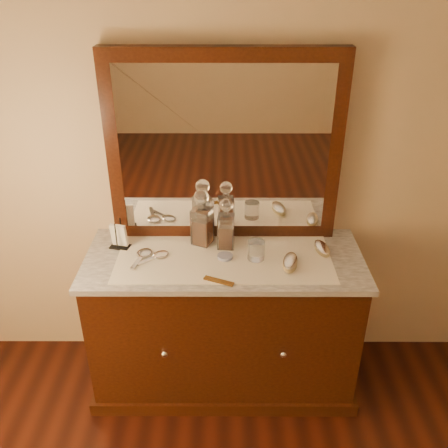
{
  "coord_description": "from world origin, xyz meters",
  "views": [
    {
      "loc": [
        0.01,
        -0.13,
        2.19
      ],
      "look_at": [
        0.0,
        1.85,
        1.1
      ],
      "focal_mm": 38.41,
      "sensor_mm": 36.0,
      "label": 1
    }
  ],
  "objects_px": {
    "brush_near": "(290,262)",
    "hand_mirror_inner": "(158,256)",
    "dresser_cabinet": "(224,323)",
    "mirror_frame": "(224,149)",
    "pin_dish": "(225,256)",
    "decanter_left": "(202,223)",
    "napkin_rack": "(119,237)",
    "comb": "(219,281)",
    "hand_mirror_outer": "(143,255)",
    "decanter_right": "(226,228)",
    "brush_far": "(322,249)"
  },
  "relations": [
    {
      "from": "hand_mirror_inner",
      "to": "comb",
      "type": "bearing_deg",
      "value": -34.42
    },
    {
      "from": "dresser_cabinet",
      "to": "hand_mirror_outer",
      "type": "bearing_deg",
      "value": 179.89
    },
    {
      "from": "napkin_rack",
      "to": "pin_dish",
      "type": "bearing_deg",
      "value": -11.01
    },
    {
      "from": "dresser_cabinet",
      "to": "pin_dish",
      "type": "bearing_deg",
      "value": -68.08
    },
    {
      "from": "mirror_frame",
      "to": "hand_mirror_outer",
      "type": "relative_size",
      "value": 5.78
    },
    {
      "from": "pin_dish",
      "to": "decanter_left",
      "type": "height_order",
      "value": "decanter_left"
    },
    {
      "from": "pin_dish",
      "to": "mirror_frame",
      "type": "bearing_deg",
      "value": 91.11
    },
    {
      "from": "brush_near",
      "to": "brush_far",
      "type": "height_order",
      "value": "brush_near"
    },
    {
      "from": "pin_dish",
      "to": "comb",
      "type": "distance_m",
      "value": 0.21
    },
    {
      "from": "brush_near",
      "to": "hand_mirror_outer",
      "type": "height_order",
      "value": "brush_near"
    },
    {
      "from": "hand_mirror_outer",
      "to": "decanter_right",
      "type": "bearing_deg",
      "value": 13.01
    },
    {
      "from": "mirror_frame",
      "to": "pin_dish",
      "type": "bearing_deg",
      "value": -88.89
    },
    {
      "from": "comb",
      "to": "dresser_cabinet",
      "type": "bearing_deg",
      "value": 106.9
    },
    {
      "from": "pin_dish",
      "to": "napkin_rack",
      "type": "relative_size",
      "value": 0.51
    },
    {
      "from": "dresser_cabinet",
      "to": "hand_mirror_outer",
      "type": "xyz_separation_m",
      "value": [
        -0.42,
        0.0,
        0.45
      ]
    },
    {
      "from": "mirror_frame",
      "to": "hand_mirror_inner",
      "type": "xyz_separation_m",
      "value": [
        -0.34,
        -0.25,
        -0.49
      ]
    },
    {
      "from": "dresser_cabinet",
      "to": "mirror_frame",
      "type": "distance_m",
      "value": 0.97
    },
    {
      "from": "decanter_left",
      "to": "hand_mirror_inner",
      "type": "distance_m",
      "value": 0.29
    },
    {
      "from": "mirror_frame",
      "to": "hand_mirror_outer",
      "type": "xyz_separation_m",
      "value": [
        -0.42,
        -0.24,
        -0.49
      ]
    },
    {
      "from": "mirror_frame",
      "to": "decanter_right",
      "type": "relative_size",
      "value": 4.24
    },
    {
      "from": "brush_near",
      "to": "hand_mirror_inner",
      "type": "relative_size",
      "value": 1.03
    },
    {
      "from": "dresser_cabinet",
      "to": "brush_near",
      "type": "xyz_separation_m",
      "value": [
        0.33,
        -0.09,
        0.47
      ]
    },
    {
      "from": "decanter_right",
      "to": "hand_mirror_inner",
      "type": "height_order",
      "value": "decanter_right"
    },
    {
      "from": "napkin_rack",
      "to": "hand_mirror_inner",
      "type": "bearing_deg",
      "value": -25.54
    },
    {
      "from": "mirror_frame",
      "to": "brush_far",
      "type": "relative_size",
      "value": 7.66
    },
    {
      "from": "hand_mirror_inner",
      "to": "pin_dish",
      "type": "bearing_deg",
      "value": -1.06
    },
    {
      "from": "mirror_frame",
      "to": "brush_far",
      "type": "bearing_deg",
      "value": -21.31
    },
    {
      "from": "pin_dish",
      "to": "decanter_right",
      "type": "height_order",
      "value": "decanter_right"
    },
    {
      "from": "mirror_frame",
      "to": "hand_mirror_outer",
      "type": "bearing_deg",
      "value": -149.81
    },
    {
      "from": "brush_far",
      "to": "hand_mirror_outer",
      "type": "xyz_separation_m",
      "value": [
        -0.93,
        -0.04,
        -0.01
      ]
    },
    {
      "from": "hand_mirror_outer",
      "to": "hand_mirror_inner",
      "type": "bearing_deg",
      "value": -4.99
    },
    {
      "from": "pin_dish",
      "to": "brush_far",
      "type": "xyz_separation_m",
      "value": [
        0.51,
        0.06,
        0.01
      ]
    },
    {
      "from": "dresser_cabinet",
      "to": "comb",
      "type": "relative_size",
      "value": 9.34
    },
    {
      "from": "brush_near",
      "to": "hand_mirror_outer",
      "type": "bearing_deg",
      "value": 173.12
    },
    {
      "from": "decanter_right",
      "to": "pin_dish",
      "type": "bearing_deg",
      "value": -92.62
    },
    {
      "from": "pin_dish",
      "to": "hand_mirror_outer",
      "type": "distance_m",
      "value": 0.42
    },
    {
      "from": "napkin_rack",
      "to": "brush_near",
      "type": "distance_m",
      "value": 0.91
    },
    {
      "from": "dresser_cabinet",
      "to": "hand_mirror_inner",
      "type": "distance_m",
      "value": 0.57
    },
    {
      "from": "dresser_cabinet",
      "to": "pin_dish",
      "type": "height_order",
      "value": "pin_dish"
    },
    {
      "from": "mirror_frame",
      "to": "brush_far",
      "type": "height_order",
      "value": "mirror_frame"
    },
    {
      "from": "comb",
      "to": "hand_mirror_inner",
      "type": "bearing_deg",
      "value": 168.76
    },
    {
      "from": "decanter_right",
      "to": "brush_far",
      "type": "distance_m",
      "value": 0.51
    },
    {
      "from": "comb",
      "to": "napkin_rack",
      "type": "height_order",
      "value": "napkin_rack"
    },
    {
      "from": "dresser_cabinet",
      "to": "brush_near",
      "type": "bearing_deg",
      "value": -15.2
    },
    {
      "from": "comb",
      "to": "hand_mirror_outer",
      "type": "xyz_separation_m",
      "value": [
        -0.4,
        0.22,
        0.0
      ]
    },
    {
      "from": "pin_dish",
      "to": "comb",
      "type": "xyz_separation_m",
      "value": [
        -0.03,
        -0.21,
        -0.0
      ]
    },
    {
      "from": "decanter_left",
      "to": "brush_near",
      "type": "xyz_separation_m",
      "value": [
        0.45,
        -0.23,
        -0.1
      ]
    },
    {
      "from": "dresser_cabinet",
      "to": "napkin_rack",
      "type": "xyz_separation_m",
      "value": [
        -0.56,
        0.1,
        0.5
      ]
    },
    {
      "from": "decanter_left",
      "to": "hand_mirror_inner",
      "type": "xyz_separation_m",
      "value": [
        -0.22,
        -0.15,
        -0.11
      ]
    },
    {
      "from": "hand_mirror_outer",
      "to": "hand_mirror_inner",
      "type": "distance_m",
      "value": 0.08
    }
  ]
}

